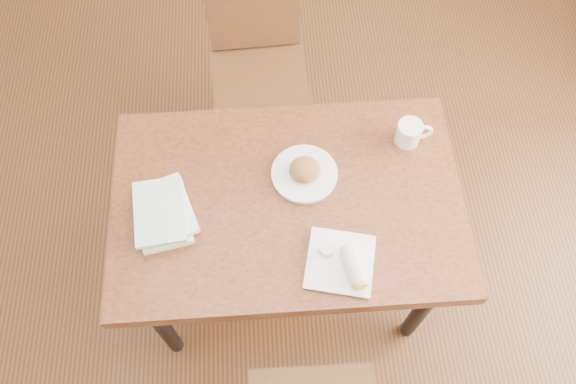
{
  "coord_description": "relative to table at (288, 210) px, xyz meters",
  "views": [
    {
      "loc": [
        -0.06,
        -0.87,
        2.45
      ],
      "look_at": [
        0.0,
        0.0,
        0.8
      ],
      "focal_mm": 35.0,
      "sensor_mm": 36.0,
      "label": 1
    }
  ],
  "objects": [
    {
      "name": "ground",
      "position": [
        0.0,
        0.0,
        -0.67
      ],
      "size": [
        4.0,
        5.0,
        0.01
      ],
      "primitive_type": "cube",
      "color": "#472814",
      "rests_on": "ground"
    },
    {
      "name": "plate_scone",
      "position": [
        0.06,
        0.09,
        0.11
      ],
      "size": [
        0.23,
        0.23,
        0.07
      ],
      "color": "white",
      "rests_on": "table"
    },
    {
      "name": "plate_burrito",
      "position": [
        0.16,
        -0.25,
        0.11
      ],
      "size": [
        0.25,
        0.25,
        0.07
      ],
      "color": "white",
      "rests_on": "table"
    },
    {
      "name": "coffee_mug",
      "position": [
        0.45,
        0.21,
        0.13
      ],
      "size": [
        0.13,
        0.09,
        0.09
      ],
      "color": "white",
      "rests_on": "table"
    },
    {
      "name": "table",
      "position": [
        0.0,
        0.0,
        0.0
      ],
      "size": [
        1.2,
        0.78,
        0.75
      ],
      "color": "brown",
      "rests_on": "ground"
    },
    {
      "name": "book_stack",
      "position": [
        -0.42,
        -0.04,
        0.12
      ],
      "size": [
        0.23,
        0.28,
        0.06
      ],
      "color": "white",
      "rests_on": "table"
    },
    {
      "name": "chair_far",
      "position": [
        -0.08,
        0.83,
        -0.12
      ],
      "size": [
        0.44,
        0.44,
        0.95
      ],
      "color": "#4E2D16",
      "rests_on": "ground"
    }
  ]
}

